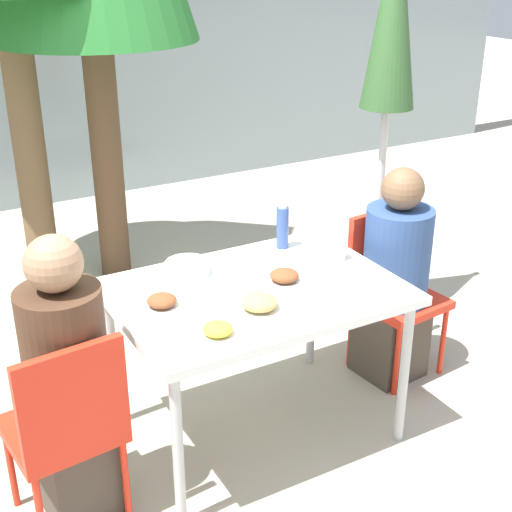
% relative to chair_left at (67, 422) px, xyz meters
% --- Properties ---
extents(ground_plane, '(24.00, 24.00, 0.00)m').
position_rel_chair_left_xyz_m(ground_plane, '(0.90, 0.18, -0.49)').
color(ground_plane, '#B2A893').
extents(building_facade, '(10.00, 0.20, 3.00)m').
position_rel_chair_left_xyz_m(building_facade, '(0.90, 3.90, 1.01)').
color(building_facade, '#89999E').
rests_on(building_facade, ground).
extents(dining_table, '(1.21, 0.87, 0.75)m').
position_rel_chair_left_xyz_m(dining_table, '(0.90, 0.18, 0.19)').
color(dining_table, white).
rests_on(dining_table, ground).
extents(chair_left, '(0.44, 0.44, 0.85)m').
position_rel_chair_left_xyz_m(chair_left, '(0.00, 0.00, 0.00)').
color(chair_left, red).
rests_on(chair_left, ground).
extents(person_left, '(0.31, 0.31, 1.20)m').
position_rel_chair_left_xyz_m(person_left, '(0.04, 0.09, 0.08)').
color(person_left, '#473D33').
rests_on(person_left, ground).
extents(chair_right, '(0.44, 0.44, 0.85)m').
position_rel_chair_left_xyz_m(chair_right, '(1.79, 0.36, 0.00)').
color(chair_right, red).
rests_on(chair_right, ground).
extents(person_right, '(0.33, 0.33, 1.13)m').
position_rel_chair_left_xyz_m(person_right, '(1.75, 0.27, 0.04)').
color(person_right, '#473D33').
rests_on(person_right, ground).
extents(closed_umbrella, '(0.36, 0.36, 2.31)m').
position_rel_chair_left_xyz_m(closed_umbrella, '(2.09, 0.85, 1.16)').
color(closed_umbrella, '#333333').
rests_on(closed_umbrella, ground).
extents(plate_0, '(0.22, 0.22, 0.06)m').
position_rel_chair_left_xyz_m(plate_0, '(0.47, 0.20, 0.28)').
color(plate_0, white).
rests_on(plate_0, dining_table).
extents(plate_1, '(0.23, 0.23, 0.06)m').
position_rel_chair_left_xyz_m(plate_1, '(1.02, 0.15, 0.28)').
color(plate_1, white).
rests_on(plate_1, dining_table).
extents(plate_2, '(0.21, 0.21, 0.06)m').
position_rel_chair_left_xyz_m(plate_2, '(0.57, -0.12, 0.28)').
color(plate_2, white).
rests_on(plate_2, dining_table).
extents(plate_3, '(0.27, 0.27, 0.07)m').
position_rel_chair_left_xyz_m(plate_3, '(0.80, -0.02, 0.28)').
color(plate_3, white).
rests_on(plate_3, dining_table).
extents(bottle, '(0.06, 0.06, 0.22)m').
position_rel_chair_left_xyz_m(bottle, '(1.22, 0.50, 0.36)').
color(bottle, '#334C8E').
rests_on(bottle, dining_table).
extents(drinking_cup, '(0.07, 0.07, 0.10)m').
position_rel_chair_left_xyz_m(drinking_cup, '(1.38, 0.25, 0.31)').
color(drinking_cup, silver).
rests_on(drinking_cup, dining_table).
extents(salad_bowl, '(0.20, 0.20, 0.06)m').
position_rel_chair_left_xyz_m(salad_bowl, '(0.70, 0.45, 0.29)').
color(salad_bowl, white).
rests_on(salad_bowl, dining_table).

